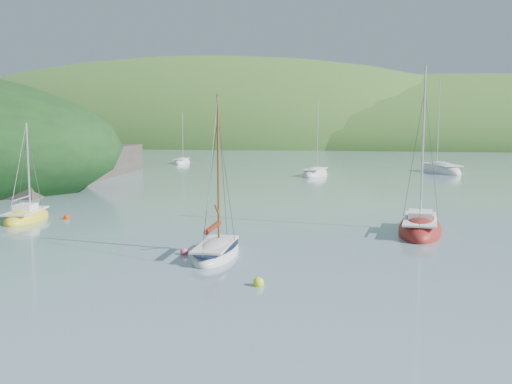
% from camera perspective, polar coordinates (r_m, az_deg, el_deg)
% --- Properties ---
extents(ground, '(700.00, 700.00, 0.00)m').
position_cam_1_polar(ground, '(24.70, -6.56, -7.91)').
color(ground, slate).
rests_on(ground, ground).
extents(shoreline_hills, '(690.00, 135.00, 56.00)m').
position_cam_1_polar(shoreline_hills, '(195.70, 8.92, 4.83)').
color(shoreline_hills, '#316125').
rests_on(shoreline_hills, ground).
extents(daysailer_white, '(2.45, 5.52, 8.24)m').
position_cam_1_polar(daysailer_white, '(27.48, -4.02, -5.95)').
color(daysailer_white, silver).
rests_on(daysailer_white, ground).
extents(sloop_red, '(2.76, 7.17, 10.46)m').
position_cam_1_polar(sloop_red, '(34.48, 16.08, -3.59)').
color(sloop_red, maroon).
rests_on(sloop_red, ground).
extents(sailboat_yellow, '(3.24, 5.59, 6.97)m').
position_cam_1_polar(sailboat_yellow, '(40.42, -21.96, -2.37)').
color(sailboat_yellow, yellow).
rests_on(sailboat_yellow, ground).
extents(distant_sloop_a, '(3.31, 7.31, 10.09)m').
position_cam_1_polar(distant_sloop_a, '(70.65, 5.95, 1.79)').
color(distant_sloop_a, silver).
rests_on(distant_sloop_a, ground).
extents(distant_sloop_b, '(6.50, 9.96, 13.41)m').
position_cam_1_polar(distant_sloop_b, '(78.58, 17.98, 2.02)').
color(distant_sloop_b, silver).
rests_on(distant_sloop_b, ground).
extents(distant_sloop_c, '(3.11, 6.52, 8.95)m').
position_cam_1_polar(distant_sloop_c, '(93.42, -7.41, 2.96)').
color(distant_sloop_c, silver).
rests_on(distant_sloop_c, ground).
extents(mooring_buoys, '(23.81, 12.69, 0.48)m').
position_cam_1_polar(mooring_buoys, '(29.92, 0.99, -5.04)').
color(mooring_buoys, '#E0EF1D').
rests_on(mooring_buoys, ground).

